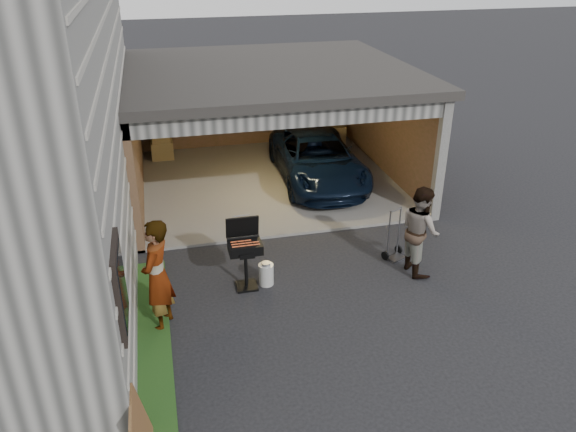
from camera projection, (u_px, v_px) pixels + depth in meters
name	position (u px, v px, depth m)	size (l,w,h in m)	color
ground	(306.00, 347.00, 8.59)	(80.00, 80.00, 0.00)	black
groundcover_strip	(158.00, 421.00, 7.23)	(0.50, 8.00, 0.06)	#193814
garage	(265.00, 107.00, 13.83)	(6.80, 6.30, 2.90)	#605E59
minivan	(318.00, 161.00, 14.09)	(1.92, 4.16, 1.16)	black
woman	(157.00, 276.00, 8.65)	(0.69, 0.45, 1.88)	#ADBCDA
man	(420.00, 230.00, 10.21)	(0.82, 0.64, 1.69)	#512F20
bbq_grill	(245.00, 249.00, 9.74)	(0.58, 0.51, 1.29)	black
propane_tank	(266.00, 274.00, 10.06)	(0.27, 0.27, 0.40)	silver
plywood_panel	(142.00, 431.00, 6.59)	(0.04, 0.76, 0.85)	brown
hand_truck	(394.00, 249.00, 10.90)	(0.47, 0.44, 1.04)	slate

